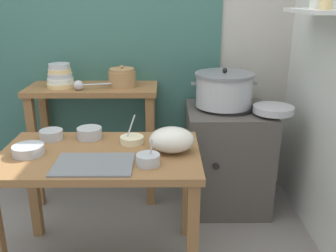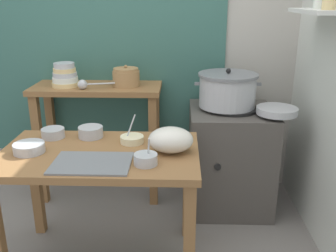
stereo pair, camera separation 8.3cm
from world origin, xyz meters
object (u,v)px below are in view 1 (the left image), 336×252
object	(u,v)px
back_shelf_table	(94,115)
steamer_pot	(224,89)
ladle	(80,85)
serving_tray	(94,164)
stove_block	(226,157)
prep_bowl_0	(28,150)
prep_bowl_4	(148,159)
prep_bowl_3	(132,139)
wide_pan	(273,109)
prep_bowl_1	(90,133)
prep_bowl_2	(51,134)
prep_table	(101,170)
plastic_bag	(172,140)
clay_pot	(122,78)
bowl_stack_enamel	(60,77)

from	to	relation	value
back_shelf_table	steamer_pot	distance (m)	0.99
ladle	serving_tray	world-z (taller)	ladle
stove_block	prep_bowl_0	xyz separation A→B (m)	(-1.20, -0.73, 0.37)
stove_block	prep_bowl_0	size ratio (longest dim) A/B	4.61
prep_bowl_4	prep_bowl_3	bearing A→B (deg)	109.71
serving_tray	prep_bowl_3	distance (m)	0.35
back_shelf_table	wide_pan	bearing A→B (deg)	-12.54
wide_pan	prep_bowl_0	world-z (taller)	wide_pan
prep_bowl_1	wide_pan	bearing A→B (deg)	15.22
prep_bowl_4	prep_bowl_2	bearing A→B (deg)	148.31
steamer_pot	wide_pan	xyz separation A→B (m)	(0.32, -0.17, -0.10)
prep_table	prep_bowl_4	bearing A→B (deg)	-31.07
stove_block	wide_pan	size ratio (longest dim) A/B	2.83
plastic_bag	prep_bowl_1	xyz separation A→B (m)	(-0.49, 0.21, -0.03)
clay_pot	ladle	bearing A→B (deg)	-158.22
steamer_pot	back_shelf_table	bearing A→B (deg)	173.48
prep_table	plastic_bag	distance (m)	0.44
clay_pot	plastic_bag	size ratio (longest dim) A/B	0.81
plastic_bag	prep_bowl_4	bearing A→B (deg)	-125.91
bowl_stack_enamel	plastic_bag	world-z (taller)	bowl_stack_enamel
back_shelf_table	serving_tray	xyz separation A→B (m)	(0.18, -1.00, 0.05)
prep_bowl_4	bowl_stack_enamel	bearing A→B (deg)	125.09
steamer_pot	prep_bowl_0	world-z (taller)	steamer_pot
plastic_bag	prep_bowl_3	bearing A→B (deg)	150.50
wide_pan	prep_bowl_3	xyz separation A→B (m)	(-0.93, -0.41, -0.06)
steamer_pot	ladle	bearing A→B (deg)	-179.74
prep_table	prep_bowl_3	distance (m)	0.25
prep_bowl_0	prep_bowl_3	world-z (taller)	prep_bowl_3
clay_pot	bowl_stack_enamel	bearing A→B (deg)	-176.75
clay_pot	wide_pan	size ratio (longest dim) A/B	0.72
ladle	prep_bowl_3	distance (m)	0.73
steamer_pot	clay_pot	xyz separation A→B (m)	(-0.74, 0.11, 0.06)
prep_table	bowl_stack_enamel	world-z (taller)	bowl_stack_enamel
steamer_pot	prep_bowl_3	world-z (taller)	steamer_pot
wide_pan	prep_bowl_4	world-z (taller)	prep_bowl_4
prep_table	prep_bowl_4	xyz separation A→B (m)	(0.27, -0.16, 0.14)
prep_table	stove_block	world-z (taller)	stove_block
ladle	prep_bowl_3	world-z (taller)	ladle
prep_table	prep_bowl_1	world-z (taller)	prep_bowl_1
stove_block	prep_bowl_4	world-z (taller)	prep_bowl_4
steamer_pot	prep_bowl_0	bearing A→B (deg)	-147.20
clay_pot	prep_bowl_4	world-z (taller)	clay_pot
wide_pan	serving_tray	bearing A→B (deg)	-147.08
prep_table	wide_pan	xyz separation A→B (m)	(1.10, 0.54, 0.19)
prep_table	steamer_pot	world-z (taller)	steamer_pot
wide_pan	prep_bowl_0	size ratio (longest dim) A/B	1.63
stove_block	prep_bowl_3	world-z (taller)	prep_bowl_3
bowl_stack_enamel	plastic_bag	distance (m)	1.15
prep_bowl_1	ladle	bearing A→B (deg)	106.68
stove_block	bowl_stack_enamel	world-z (taller)	bowl_stack_enamel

